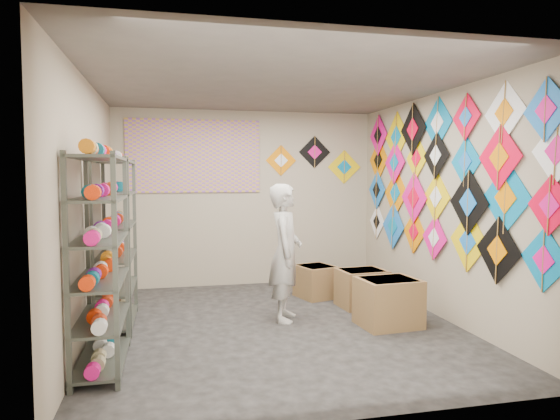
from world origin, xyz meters
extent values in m
plane|color=black|center=(0.00, 0.00, 0.00)|extent=(4.50, 4.50, 0.00)
plane|color=tan|center=(0.00, 2.25, 1.35)|extent=(4.00, 0.00, 4.00)
plane|color=tan|center=(0.00, -2.25, 1.35)|extent=(4.00, 0.00, 4.00)
plane|color=tan|center=(-2.00, 0.00, 1.35)|extent=(0.00, 4.50, 4.50)
plane|color=tan|center=(2.00, 0.00, 1.35)|extent=(0.00, 4.50, 4.50)
plane|color=#6B645A|center=(0.00, 0.00, 2.70)|extent=(4.50, 4.50, 0.00)
cube|color=#4C5147|center=(-1.78, -0.85, 0.95)|extent=(0.40, 1.10, 1.90)
cube|color=#4C5147|center=(-1.78, 0.45, 0.95)|extent=(0.40, 1.10, 1.90)
cylinder|color=#FA127E|center=(-1.78, -1.33, 1.04)|extent=(0.12, 0.10, 0.12)
cylinder|color=#FD3408|center=(-1.78, -1.14, 1.04)|extent=(0.12, 0.10, 0.12)
cylinder|color=orange|center=(-1.78, -0.95, 1.04)|extent=(0.12, 0.10, 0.12)
cylinder|color=white|center=(-1.78, -0.75, 1.04)|extent=(0.12, 0.10, 0.12)
cylinder|color=red|center=(-1.78, -0.56, 1.04)|extent=(0.12, 0.10, 0.12)
cylinder|color=#751B96|center=(-1.78, -0.37, 1.04)|extent=(0.12, 0.10, 0.12)
cylinder|color=tan|center=(-1.78, -0.03, 1.04)|extent=(0.12, 0.10, 0.12)
cylinder|color=#116E87|center=(-1.78, 0.16, 1.04)|extent=(0.12, 0.10, 0.12)
cylinder|color=#FA127E|center=(-1.78, 0.35, 1.04)|extent=(0.12, 0.10, 0.12)
cylinder|color=#FD3408|center=(-1.78, 0.55, 1.04)|extent=(0.12, 0.10, 0.12)
cylinder|color=orange|center=(-1.78, 0.74, 1.04)|extent=(0.12, 0.10, 0.12)
cylinder|color=white|center=(-1.78, 0.93, 1.04)|extent=(0.12, 0.10, 0.12)
cube|color=#0477B1|center=(1.99, -1.76, 0.98)|extent=(0.01, 0.58, 0.58)
cube|color=black|center=(1.97, -1.16, 0.97)|extent=(0.02, 0.68, 0.68)
cube|color=yellow|center=(1.99, -0.63, 0.99)|extent=(0.02, 0.69, 0.69)
cube|color=#EE0D83|center=(1.97, 0.04, 0.95)|extent=(0.03, 0.56, 0.56)
cube|color=orange|center=(1.99, 0.59, 0.96)|extent=(0.03, 0.59, 0.59)
cube|color=blue|center=(1.97, 1.19, 0.98)|extent=(0.02, 0.68, 0.68)
cube|color=white|center=(1.99, 1.79, 0.99)|extent=(0.02, 0.54, 0.54)
cube|color=#EE0029|center=(1.97, -1.82, 1.46)|extent=(0.02, 0.53, 0.53)
cube|color=#0477B1|center=(1.99, -1.23, 1.49)|extent=(0.03, 0.72, 0.72)
cube|color=black|center=(1.97, -0.65, 1.42)|extent=(0.01, 0.71, 0.71)
cube|color=yellow|center=(1.99, 0.05, 1.45)|extent=(0.03, 0.62, 0.62)
cube|color=#EE0D83|center=(1.97, 0.58, 1.41)|extent=(0.01, 0.68, 0.68)
cube|color=orange|center=(1.99, 1.16, 1.46)|extent=(0.04, 0.70, 0.70)
cube|color=blue|center=(1.97, 1.78, 1.48)|extent=(0.02, 0.60, 0.60)
cube|color=white|center=(1.99, -1.86, 1.92)|extent=(0.04, 0.59, 0.59)
cube|color=#EE0029|center=(1.97, -1.14, 1.89)|extent=(0.02, 0.65, 0.65)
cube|color=#0477B1|center=(1.99, -0.55, 1.86)|extent=(0.02, 0.56, 0.56)
cube|color=black|center=(1.97, 0.04, 1.95)|extent=(0.03, 0.58, 0.58)
cube|color=yellow|center=(1.99, 0.55, 1.93)|extent=(0.04, 0.56, 0.56)
cube|color=#EE0D83|center=(1.97, 1.17, 1.89)|extent=(0.03, 0.62, 0.62)
cube|color=orange|center=(1.99, 1.77, 1.95)|extent=(0.03, 0.67, 0.67)
cube|color=blue|center=(1.97, -1.74, 2.27)|extent=(0.01, 0.57, 0.57)
cube|color=white|center=(1.99, -1.17, 2.32)|extent=(0.04, 0.61, 0.61)
cube|color=#EE0029|center=(1.97, -0.56, 2.34)|extent=(0.02, 0.52, 0.52)
cube|color=#0477B1|center=(1.99, 0.05, 2.34)|extent=(0.03, 0.64, 0.64)
cube|color=black|center=(1.97, 0.63, 2.31)|extent=(0.01, 0.69, 0.69)
cube|color=yellow|center=(1.99, 1.16, 2.26)|extent=(0.02, 0.71, 0.71)
cube|color=#EE0D83|center=(1.97, 1.75, 2.32)|extent=(0.01, 0.62, 0.62)
cube|color=orange|center=(0.55, 2.24, 1.94)|extent=(0.48, 0.02, 0.48)
cube|color=black|center=(1.10, 2.24, 2.08)|extent=(0.52, 0.02, 0.52)
cube|color=yellow|center=(1.60, 2.24, 1.84)|extent=(0.55, 0.02, 0.55)
cube|color=#8E51B0|center=(-0.80, 2.23, 2.00)|extent=(2.00, 0.01, 1.10)
imported|color=beige|center=(0.15, 0.21, 0.81)|extent=(0.81, 0.73, 1.61)
cube|color=olive|center=(1.23, -0.27, 0.27)|extent=(0.69, 0.59, 0.54)
cube|color=olive|center=(1.26, 0.58, 0.24)|extent=(0.63, 0.53, 0.48)
cube|color=olive|center=(0.82, 1.19, 0.22)|extent=(0.59, 0.62, 0.45)
camera|label=1|loc=(-1.19, -5.43, 1.71)|focal=32.00mm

